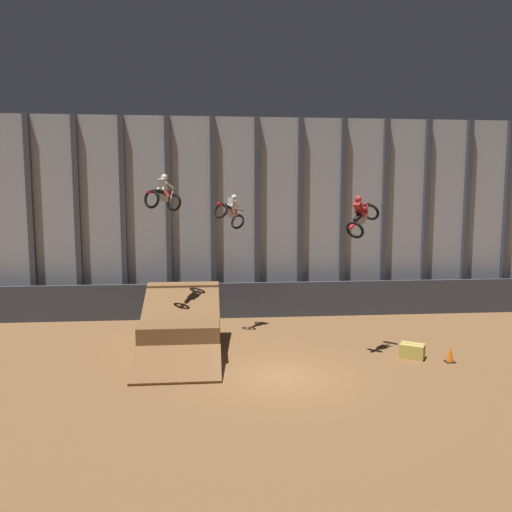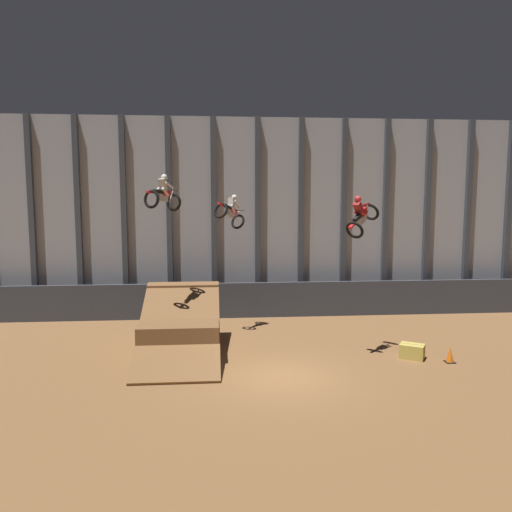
{
  "view_description": "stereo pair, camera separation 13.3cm",
  "coord_description": "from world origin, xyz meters",
  "views": [
    {
      "loc": [
        -2.45,
        -16.58,
        6.19
      ],
      "look_at": [
        -0.51,
        4.98,
        3.67
      ],
      "focal_mm": 35.0,
      "sensor_mm": 36.0,
      "label": 1
    },
    {
      "loc": [
        -2.32,
        -16.59,
        6.19
      ],
      "look_at": [
        -0.51,
        4.98,
        3.67
      ],
      "focal_mm": 35.0,
      "sensor_mm": 36.0,
      "label": 2
    }
  ],
  "objects": [
    {
      "name": "rider_bike_center_air",
      "position": [
        -1.57,
        6.27,
        5.58
      ],
      "size": [
        1.62,
        1.76,
        1.66
      ],
      "rotation": [
        -0.39,
        0.0,
        -0.67
      ],
      "color": "black"
    },
    {
      "name": "traffic_cone_near_ramp",
      "position": [
        6.53,
        1.02,
        0.28
      ],
      "size": [
        0.36,
        0.36,
        0.58
      ],
      "color": "black",
      "rests_on": "ground_plane"
    },
    {
      "name": "hay_bale_trackside",
      "position": [
        5.28,
        1.6,
        0.28
      ],
      "size": [
        1.08,
        0.98,
        0.57
      ],
      "rotation": [
        0.0,
        0.0,
        2.59
      ],
      "color": "#CCB751",
      "rests_on": "ground_plane"
    },
    {
      "name": "ground_plane",
      "position": [
        0.0,
        0.0,
        0.0
      ],
      "size": [
        60.0,
        60.0,
        0.0
      ],
      "primitive_type": "plane",
      "color": "brown"
    },
    {
      "name": "dirt_ramp",
      "position": [
        -3.71,
        3.61,
        0.86
      ],
      "size": [
        3.13,
        6.02,
        2.57
      ],
      "color": "brown",
      "rests_on": "ground_plane"
    },
    {
      "name": "lower_barrier",
      "position": [
        0.0,
        8.82,
        0.91
      ],
      "size": [
        31.36,
        0.2,
        1.83
      ],
      "color": "#383D47",
      "rests_on": "ground_plane"
    },
    {
      "name": "rider_bike_right_air",
      "position": [
        3.33,
        2.23,
        5.51
      ],
      "size": [
        1.7,
        1.7,
        1.69
      ],
      "rotation": [
        0.49,
        0.0,
        -0.78
      ],
      "color": "black"
    },
    {
      "name": "rider_bike_left_air",
      "position": [
        -4.34,
        3.65,
        6.31
      ],
      "size": [
        1.47,
        1.72,
        1.51
      ],
      "rotation": [
        -0.1,
        0.0,
        -0.58
      ],
      "color": "black"
    },
    {
      "name": "arena_back_wall",
      "position": [
        -0.0,
        10.18,
        5.22
      ],
      "size": [
        32.0,
        0.4,
        10.43
      ],
      "color": "#A3A8B2",
      "rests_on": "ground_plane"
    }
  ]
}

